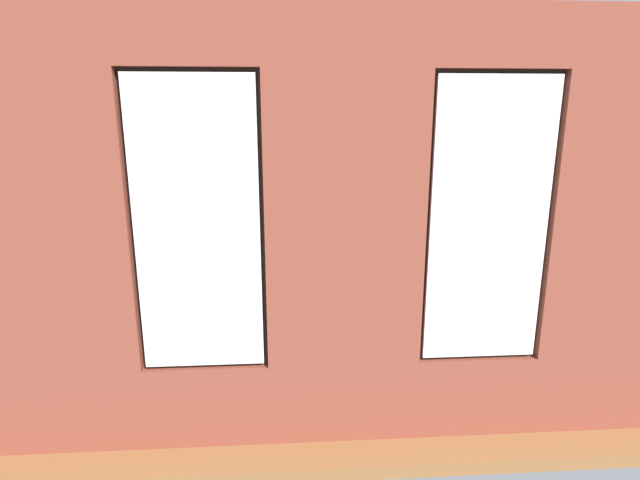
{
  "coord_description": "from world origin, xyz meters",
  "views": [
    {
      "loc": [
        0.39,
        5.65,
        2.34
      ],
      "look_at": [
        0.03,
        0.4,
        1.0
      ],
      "focal_mm": 28.0,
      "sensor_mm": 36.0,
      "label": 1
    }
  ],
  "objects": [
    {
      "name": "ground_plane",
      "position": [
        0.0,
        0.0,
        -0.05
      ],
      "size": [
        6.67,
        5.55,
        0.1
      ],
      "primitive_type": "cube",
      "color": "brown"
    },
    {
      "name": "brick_wall_with_windows",
      "position": [
        0.0,
        2.39,
        1.48
      ],
      "size": [
        6.07,
        0.3,
        3.01
      ],
      "color": "brown",
      "rests_on": "ground_plane"
    },
    {
      "name": "white_wall_right",
      "position": [
        2.98,
        0.2,
        1.5
      ],
      "size": [
        0.1,
        4.55,
        3.01
      ],
      "primitive_type": "cube",
      "color": "silver",
      "rests_on": "ground_plane"
    },
    {
      "name": "couch_by_window",
      "position": [
        0.88,
        1.74,
        0.33
      ],
      "size": [
        1.73,
        0.87,
        0.8
      ],
      "color": "black",
      "rests_on": "ground_plane"
    },
    {
      "name": "couch_left",
      "position": [
        -2.33,
        0.2,
        0.33
      ],
      "size": [
        1.02,
        1.99,
        0.8
      ],
      "rotation": [
        0.0,
        0.0,
        1.49
      ],
      "color": "black",
      "rests_on": "ground_plane"
    },
    {
      "name": "coffee_table",
      "position": [
        0.11,
        0.2,
        0.37
      ],
      "size": [
        1.31,
        0.83,
        0.42
      ],
      "color": "tan",
      "rests_on": "ground_plane"
    },
    {
      "name": "cup_ceramic",
      "position": [
        0.28,
        0.1,
        0.47
      ],
      "size": [
        0.07,
        0.07,
        0.09
      ],
      "primitive_type": "cylinder",
      "color": "#33567F",
      "rests_on": "coffee_table"
    },
    {
      "name": "candle_jar",
      "position": [
        0.51,
        0.33,
        0.49
      ],
      "size": [
        0.08,
        0.08,
        0.13
      ],
      "primitive_type": "cylinder",
      "color": "#B7333D",
      "rests_on": "coffee_table"
    },
    {
      "name": "table_plant_small",
      "position": [
        0.11,
        0.2,
        0.57
      ],
      "size": [
        0.18,
        0.18,
        0.28
      ],
      "color": "gray",
      "rests_on": "coffee_table"
    },
    {
      "name": "remote_gray",
      "position": [
        0.01,
        0.33,
        0.43
      ],
      "size": [
        0.18,
        0.08,
        0.02
      ],
      "primitive_type": "cube",
      "rotation": [
        0.0,
        0.0,
        1.73
      ],
      "color": "#59595B",
      "rests_on": "coffee_table"
    },
    {
      "name": "remote_silver",
      "position": [
        -0.25,
        0.06,
        0.43
      ],
      "size": [
        0.18,
        0.09,
        0.02
      ],
      "primitive_type": "cube",
      "rotation": [
        0.0,
        0.0,
        4.95
      ],
      "color": "#B2B2B7",
      "rests_on": "coffee_table"
    },
    {
      "name": "media_console",
      "position": [
        2.68,
        -0.49,
        0.3
      ],
      "size": [
        1.01,
        0.42,
        0.6
      ],
      "primitive_type": "cube",
      "color": "black",
      "rests_on": "ground_plane"
    },
    {
      "name": "tv_flatscreen",
      "position": [
        2.68,
        -0.5,
        0.99
      ],
      "size": [
        1.16,
        0.2,
        0.78
      ],
      "color": "black",
      "rests_on": "media_console"
    },
    {
      "name": "papasan_chair",
      "position": [
        0.1,
        -1.68,
        0.45
      ],
      "size": [
        1.16,
        1.16,
        0.71
      ],
      "color": "olive",
      "rests_on": "ground_plane"
    },
    {
      "name": "potted_plant_foreground_right",
      "position": [
        2.38,
        -1.72,
        0.6
      ],
      "size": [
        0.95,
        1.11,
        1.15
      ],
      "color": "#47423D",
      "rests_on": "ground_plane"
    },
    {
      "name": "potted_plant_between_couches",
      "position": [
        -0.44,
        1.69,
        0.6
      ],
      "size": [
        0.52,
        0.52,
        0.93
      ],
      "color": "#47423D",
      "rests_on": "ground_plane"
    },
    {
      "name": "potted_plant_beside_window_right",
      "position": [
        2.21,
        1.85,
        0.67
      ],
      "size": [
        0.94,
        0.94,
        1.14
      ],
      "color": "#9E5638",
      "rests_on": "ground_plane"
    },
    {
      "name": "potted_plant_mid_room_small",
      "position": [
        -1.17,
        -1.02,
        0.47
      ],
      "size": [
        0.34,
        0.34,
        0.69
      ],
      "color": "#9E5638",
      "rests_on": "ground_plane"
    },
    {
      "name": "potted_plant_corner_near_left",
      "position": [
        -2.48,
        -1.78,
        0.7
      ],
      "size": [
        1.08,
        0.94,
        1.29
      ],
      "color": "gray",
      "rests_on": "ground_plane"
    },
    {
      "name": "potted_plant_by_left_couch",
      "position": [
        -1.93,
        -1.22,
        0.33
      ],
      "size": [
        0.25,
        0.25,
        0.5
      ],
      "color": "gray",
      "rests_on": "ground_plane"
    },
    {
      "name": "potted_plant_corner_far_left",
      "position": [
        -2.48,
        1.84,
        0.41
      ],
      "size": [
        0.39,
        0.39,
        0.66
      ],
      "color": "#47423D",
      "rests_on": "ground_plane"
    }
  ]
}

